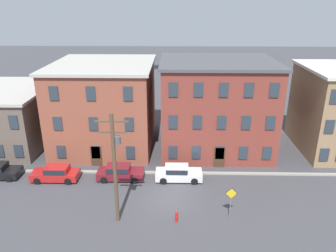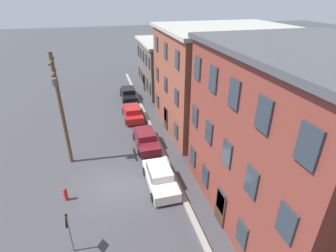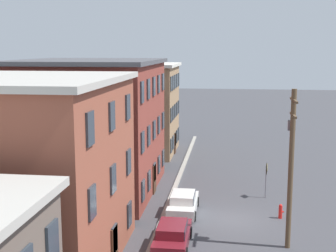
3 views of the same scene
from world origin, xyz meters
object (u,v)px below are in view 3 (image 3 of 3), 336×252
object	(u,v)px
caution_sign	(266,174)
utility_pole	(291,160)
car_white	(183,202)
fire_hydrant	(281,211)
car_maroon	(172,235)

from	to	relation	value
caution_sign	utility_pole	distance (m)	9.30
car_white	fire_hydrant	xyz separation A→B (m)	(-0.15, -6.40, -0.27)
car_white	utility_pole	size ratio (longest dim) A/B	0.50
utility_pole	car_white	bearing A→B (deg)	53.49
caution_sign	fire_hydrant	world-z (taller)	caution_sign
car_white	caution_sign	world-z (taller)	caution_sign
car_maroon	fire_hydrant	bearing A→B (deg)	-49.86
car_maroon	car_white	bearing A→B (deg)	-0.43
car_maroon	car_white	distance (m)	5.58
caution_sign	fire_hydrant	bearing A→B (deg)	-171.35
car_white	utility_pole	world-z (taller)	utility_pole
car_maroon	caution_sign	world-z (taller)	caution_sign
car_maroon	fire_hydrant	distance (m)	8.43
car_maroon	fire_hydrant	xyz separation A→B (m)	(5.43, -6.44, -0.27)
car_maroon	utility_pole	world-z (taller)	utility_pole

